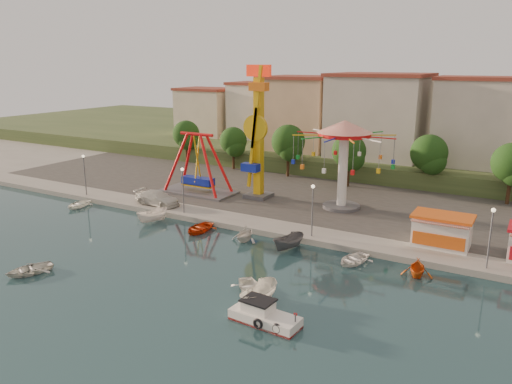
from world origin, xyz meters
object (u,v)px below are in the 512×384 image
Objects in this scene: rowboat_a at (250,288)px; van at (157,198)px; wave_swinger at (344,145)px; cabin_motorboat at (263,317)px; kamikaze_tower at (258,135)px; skiff at (259,296)px; pirate_ship_ride at (198,165)px.

van is (-21.20, 13.77, 1.08)m from rowboat_a.
wave_swinger reaches higher than cabin_motorboat.
rowboat_a is at bearing -61.70° from kamikaze_tower.
wave_swinger reaches higher than rowboat_a.
rowboat_a is (12.19, -22.64, -8.24)m from kamikaze_tower.
wave_swinger is 28.65m from cabin_motorboat.
rowboat_a is 0.81× the size of skiff.
kamikaze_tower is (8.11, 1.77, 4.21)m from pirate_ship_ride.
wave_swinger is at bearing 96.84° from skiff.
wave_swinger is 1.99× the size of van.
van is (-19.84, -9.83, -6.75)m from wave_swinger.
kamikaze_tower reaches higher than van.
kamikaze_tower reaches higher than skiff.
skiff is 0.76× the size of van.
rowboat_a is (1.36, -23.60, -7.83)m from wave_swinger.
van is at bearing -97.20° from pirate_ship_ride.
pirate_ship_ride is 31.82m from skiff.
rowboat_a is 2.56m from skiff.
wave_swinger reaches higher than pirate_ship_ride.
kamikaze_tower is 3.74× the size of skiff.
pirate_ship_ride is 0.86× the size of wave_swinger.
kamikaze_tower reaches higher than pirate_ship_ride.
kamikaze_tower is at bearing 12.28° from pirate_ship_ride.
cabin_motorboat reaches higher than rowboat_a.
kamikaze_tower is 1.42× the size of wave_swinger.
kamikaze_tower is 27.00m from rowboat_a.
kamikaze_tower is at bearing 119.59° from skiff.
rowboat_a is at bearing 135.64° from cabin_motorboat.
kamikaze_tower reaches higher than wave_swinger.
rowboat_a is at bearing -86.71° from wave_swinger.
pirate_ship_ride is 0.61× the size of kamikaze_tower.
pirate_ship_ride is 7.74m from van.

